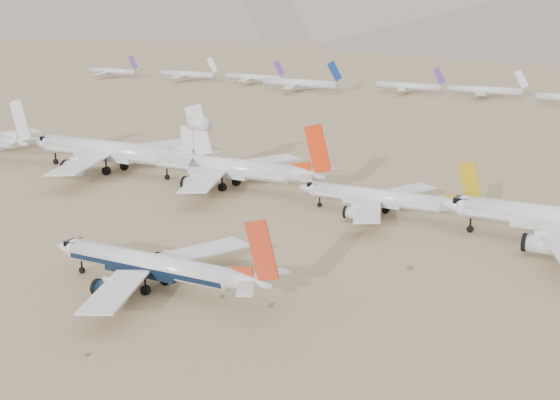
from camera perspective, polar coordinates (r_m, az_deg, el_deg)
name	(u,v)px	position (r m, az deg, el deg)	size (l,w,h in m)	color
ground	(150,284)	(143.25, -9.52, -6.05)	(7000.00, 7000.00, 0.00)	#998159
main_airliner	(158,267)	(138.39, -8.94, -4.83)	(45.39, 44.33, 16.02)	silver
row2_gold_tail	(384,199)	(185.27, 7.63, 0.11)	(43.10, 42.15, 15.35)	silver
row2_orange_tail	(231,169)	(211.10, -3.58, 2.31)	(55.55, 54.34, 19.81)	silver
row2_white_trijet	(119,151)	(234.84, -11.71, 3.51)	(63.49, 62.05, 22.50)	silver
desert_scrub	(43,343)	(122.34, -16.95, -10.01)	(261.14, 121.67, 0.63)	brown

